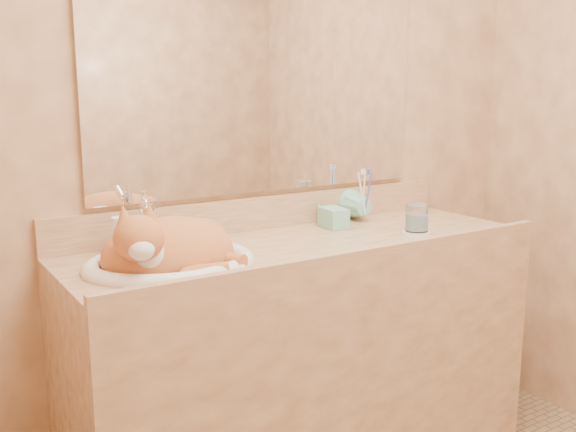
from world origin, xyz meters
TOP-DOWN VIEW (x-y plane):
  - wall_back at (0.00, 1.00)m, footprint 2.40×0.02m
  - vanity_counter at (0.00, 0.72)m, footprint 1.60×0.55m
  - mirror at (0.00, 0.99)m, footprint 1.30×0.02m
  - sink_basin at (-0.49, 0.70)m, footprint 0.54×0.46m
  - faucet at (-0.49, 0.90)m, footprint 0.08×0.13m
  - cat at (-0.51, 0.69)m, footprint 0.42×0.35m
  - soap_dispenser at (0.21, 0.81)m, footprint 0.08×0.08m
  - toothbrush_cup at (0.37, 0.87)m, footprint 0.12×0.12m
  - toothbrushes at (0.37, 0.87)m, footprint 0.03×0.03m
  - saucer at (0.40, 0.62)m, footprint 0.10×0.10m
  - water_glass at (0.40, 0.62)m, footprint 0.08×0.08m
  - lotion_bottle at (-0.58, 0.88)m, footprint 0.05×0.05m

SIDE VIEW (x-z plane):
  - vanity_counter at x=0.00m, z-range 0.00..0.85m
  - saucer at x=0.40m, z-range 0.85..0.86m
  - toothbrush_cup at x=0.37m, z-range 0.85..0.96m
  - water_glass at x=0.40m, z-range 0.86..0.95m
  - lotion_bottle at x=-0.58m, z-range 0.85..0.97m
  - cat at x=-0.51m, z-range 0.80..1.02m
  - sink_basin at x=-0.49m, z-range 0.85..1.00m
  - soap_dispenser at x=0.21m, z-range 0.85..1.01m
  - faucet at x=-0.49m, z-range 0.85..1.03m
  - toothbrushes at x=0.37m, z-range 0.87..1.08m
  - wall_back at x=0.00m, z-range 0.00..2.50m
  - mirror at x=0.00m, z-range 0.99..1.79m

